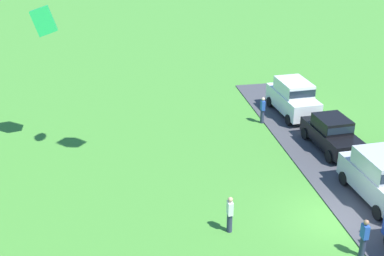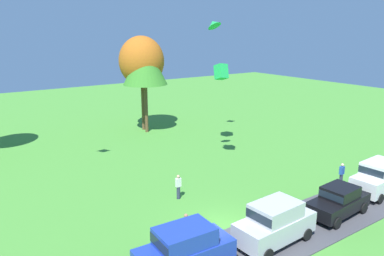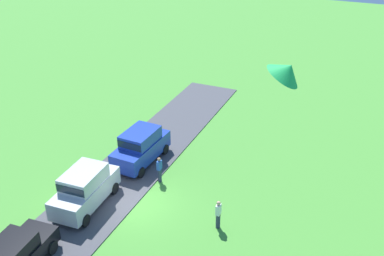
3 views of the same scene
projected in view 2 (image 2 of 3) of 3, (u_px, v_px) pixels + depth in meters
ground_plane at (223, 230)px, 21.31m from camera, size 120.00×120.00×0.00m
pavement_strip at (251, 248)px, 19.49m from camera, size 36.00×4.40×0.06m
car_suv_far_end at (185, 249)px, 17.18m from camera, size 4.68×2.21×2.28m
car_suv_near_entrance at (275, 221)px, 19.63m from camera, size 4.69×2.23×2.28m
car_sedan_mid_row at (339, 200)px, 22.66m from camera, size 4.51×2.19×1.84m
car_suv_by_flagpole at (379, 176)px, 25.73m from camera, size 4.71×2.28×2.28m
person_beside_suv at (341, 174)px, 27.18m from camera, size 0.36×0.24×1.71m
person_watching_sky at (186, 228)px, 19.78m from camera, size 0.36×0.24×1.71m
person_on_lawn at (178, 187)px, 25.04m from camera, size 0.36×0.24×1.71m
tree_lone_near at (145, 62)px, 40.02m from camera, size 4.80×4.80×10.13m
tree_far_left at (142, 61)px, 40.99m from camera, size 4.97×4.97×10.49m
kite_box_over_trees at (221, 72)px, 34.79m from camera, size 1.17×1.34×1.67m
kite_delta_mid_center at (214, 24)px, 28.68m from camera, size 1.27×1.32×0.93m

